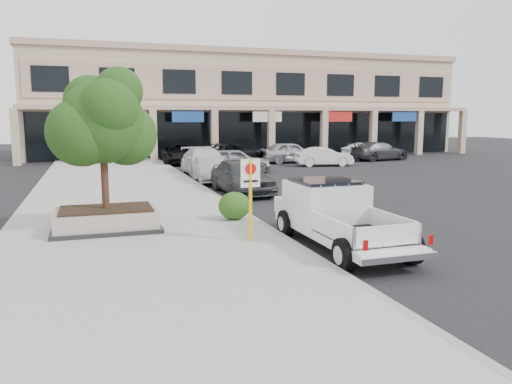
# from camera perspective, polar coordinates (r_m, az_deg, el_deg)

# --- Properties ---
(ground) EXTENTS (120.00, 120.00, 0.00)m
(ground) POSITION_cam_1_polar(r_m,az_deg,el_deg) (15.46, 8.17, -4.88)
(ground) COLOR black
(ground) RESTS_ON ground
(sidewalk) EXTENTS (8.00, 52.00, 0.15)m
(sidewalk) POSITION_cam_1_polar(r_m,az_deg,el_deg) (19.80, -14.38, -1.88)
(sidewalk) COLOR gray
(sidewalk) RESTS_ON ground
(curb) EXTENTS (0.20, 52.00, 0.15)m
(curb) POSITION_cam_1_polar(r_m,az_deg,el_deg) (20.43, -3.27, -1.30)
(curb) COLOR gray
(curb) RESTS_ON ground
(strip_mall) EXTENTS (40.55, 12.43, 9.50)m
(strip_mall) POSITION_cam_1_polar(r_m,az_deg,el_deg) (49.63, -1.00, 9.94)
(strip_mall) COLOR tan
(strip_mall) RESTS_ON ground
(planter) EXTENTS (3.20, 2.20, 0.68)m
(planter) POSITION_cam_1_polar(r_m,az_deg,el_deg) (15.96, -16.70, -2.99)
(planter) COLOR black
(planter) RESTS_ON sidewalk
(planter_tree) EXTENTS (2.90, 2.55, 4.00)m
(planter_tree) POSITION_cam_1_polar(r_m,az_deg,el_deg) (15.82, -16.69, 7.63)
(planter_tree) COLOR black
(planter_tree) RESTS_ON planter
(no_parking_sign) EXTENTS (0.55, 0.09, 2.30)m
(no_parking_sign) POSITION_cam_1_polar(r_m,az_deg,el_deg) (13.73, -0.64, 0.44)
(no_parking_sign) COLOR yellow
(no_parking_sign) RESTS_ON sidewalk
(hedge) EXTENTS (1.10, 0.99, 0.93)m
(hedge) POSITION_cam_1_polar(r_m,az_deg,el_deg) (16.78, -2.48, -1.58)
(hedge) COLOR #174012
(hedge) RESTS_ON sidewalk
(pickup_truck) EXTENTS (2.11, 5.68, 1.79)m
(pickup_truck) POSITION_cam_1_polar(r_m,az_deg,el_deg) (13.80, 9.73, -2.75)
(pickup_truck) COLOR white
(pickup_truck) RESTS_ON ground
(curb_car_a) EXTENTS (2.22, 4.99, 1.67)m
(curb_car_a) POSITION_cam_1_polar(r_m,az_deg,el_deg) (23.38, -1.64, 1.84)
(curb_car_a) COLOR #323437
(curb_car_a) RESTS_ON ground
(curb_car_b) EXTENTS (1.84, 4.23, 1.35)m
(curb_car_b) POSITION_cam_1_polar(r_m,az_deg,el_deg) (27.57, -5.27, 2.52)
(curb_car_b) COLOR gray
(curb_car_b) RESTS_ON ground
(curb_car_c) EXTENTS (2.41, 5.80, 1.68)m
(curb_car_c) POSITION_cam_1_polar(r_m,az_deg,el_deg) (30.81, -5.87, 3.45)
(curb_car_c) COLOR silver
(curb_car_c) RESTS_ON ground
(curb_car_d) EXTENTS (2.91, 5.69, 1.54)m
(curb_car_d) POSITION_cam_1_polar(r_m,az_deg,el_deg) (38.83, -8.77, 4.34)
(curb_car_d) COLOR black
(curb_car_d) RESTS_ON ground
(lot_car_a) EXTENTS (4.89, 2.57, 1.59)m
(lot_car_a) POSITION_cam_1_polar(r_m,az_deg,el_deg) (32.21, -2.39, 3.62)
(lot_car_a) COLOR gray
(lot_car_a) RESTS_ON ground
(lot_car_b) EXTENTS (4.36, 2.13, 1.37)m
(lot_car_b) POSITION_cam_1_polar(r_m,az_deg,el_deg) (36.93, 7.76, 4.02)
(lot_car_b) COLOR silver
(lot_car_b) RESTS_ON ground
(lot_car_c) EXTENTS (5.56, 3.01, 1.53)m
(lot_car_c) POSITION_cam_1_polar(r_m,az_deg,el_deg) (42.75, 13.92, 4.57)
(lot_car_c) COLOR #313236
(lot_car_c) RESTS_ON ground
(lot_car_d) EXTENTS (6.22, 3.64, 1.63)m
(lot_car_d) POSITION_cam_1_polar(r_m,az_deg,el_deg) (38.44, -2.83, 4.46)
(lot_car_d) COLOR black
(lot_car_d) RESTS_ON ground
(lot_car_e) EXTENTS (4.88, 2.03, 1.65)m
(lot_car_e) POSITION_cam_1_polar(r_m,az_deg,el_deg) (39.24, 3.96, 4.55)
(lot_car_e) COLOR #A4A5AC
(lot_car_e) RESTS_ON ground
(lot_car_f) EXTENTS (4.27, 1.59, 1.39)m
(lot_car_f) POSITION_cam_1_polar(r_m,az_deg,el_deg) (43.12, 12.61, 4.56)
(lot_car_f) COLOR silver
(lot_car_f) RESTS_ON ground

